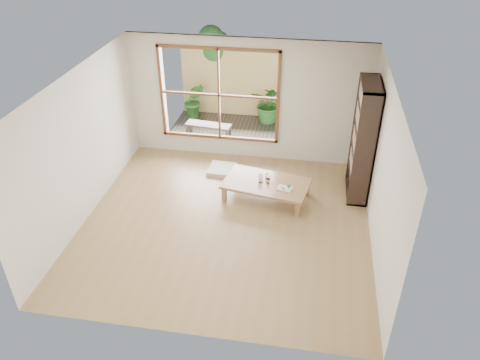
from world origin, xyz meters
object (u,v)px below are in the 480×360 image
object	(u,v)px
low_table	(266,184)
garden_bench	(208,126)
bookshelf	(363,141)
food_tray	(286,188)

from	to	relation	value
low_table	garden_bench	bearing A→B (deg)	136.28
bookshelf	garden_bench	size ratio (longest dim) A/B	2.05
garden_bench	food_tray	bearing A→B (deg)	-43.82
low_table	food_tray	size ratio (longest dim) A/B	5.69
low_table	bookshelf	bearing A→B (deg)	26.60
food_tray	garden_bench	xyz separation A→B (m)	(-2.00, 2.42, -0.06)
low_table	food_tray	xyz separation A→B (m)	(0.37, -0.15, 0.06)
low_table	bookshelf	world-z (taller)	bookshelf
food_tray	garden_bench	world-z (taller)	food_tray
bookshelf	food_tray	xyz separation A→B (m)	(-1.33, -0.64, -0.75)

